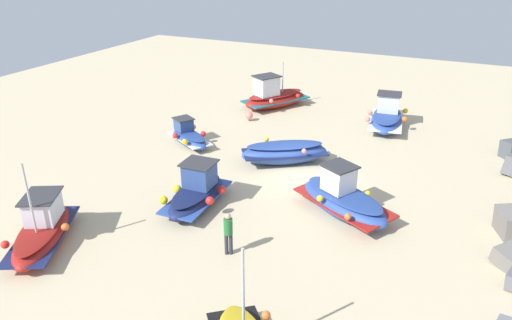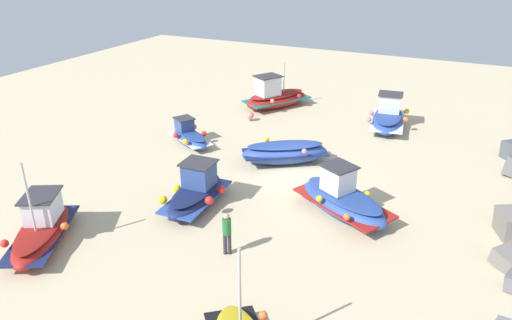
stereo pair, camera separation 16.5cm
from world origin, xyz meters
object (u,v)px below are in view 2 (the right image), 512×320
Objects in this scene: person_walking at (227,231)px; mooring_buoy_0 at (250,116)px; fishing_boat_2 at (388,118)px; fishing_boat_3 at (189,136)px; fishing_boat_7 at (196,192)px; fishing_boat_6 at (275,97)px; fishing_boat_0 at (42,229)px; fishing_boat_4 at (342,199)px; fishing_boat_1 at (285,152)px.

person_walking is 2.86× the size of mooring_buoy_0.
fishing_boat_3 is at bearing 120.64° from fishing_boat_2.
fishing_boat_3 is 7.01m from fishing_boat_7.
fishing_boat_7 is (13.94, 2.45, -0.10)m from fishing_boat_6.
fishing_boat_0 is at bearing 145.67° from fishing_boat_2.
fishing_boat_0 is at bearing -98.12° from person_walking.
fishing_boat_0 is 1.32× the size of fishing_boat_3.
person_walking is at bearing 86.85° from fishing_boat_4.
fishing_boat_4 is at bearing -81.65° from fishing_boat_0.
fishing_boat_6 is (-8.26, -4.16, 0.14)m from fishing_boat_1.
fishing_boat_0 is 0.94× the size of fishing_boat_4.
fishing_boat_2 is 12.05m from fishing_boat_3.
fishing_boat_7 is 11.02m from mooring_buoy_0.
fishing_boat_0 is 1.13× the size of fishing_boat_7.
fishing_boat_2 reaches higher than fishing_boat_3.
fishing_boat_0 is 0.98× the size of fishing_boat_1.
fishing_boat_4 is 14.46m from fishing_boat_6.
fishing_boat_1 is 6.69m from mooring_buoy_0.
fishing_boat_0 is at bearing 26.74° from fishing_boat_6.
fishing_boat_0 reaches higher than fishing_boat_2.
fishing_boat_1 is 9.24m from fishing_boat_6.
fishing_boat_2 is 11.16m from fishing_boat_4.
fishing_boat_6 is (-11.88, -8.24, 0.09)m from fishing_boat_4.
fishing_boat_0 is 0.97× the size of fishing_boat_2.
fishing_boat_1 is 8.36m from fishing_boat_2.
fishing_boat_3 is 5.80× the size of mooring_buoy_0.
fishing_boat_3 is 0.86× the size of fishing_boat_7.
fishing_boat_2 is 7.87× the size of mooring_buoy_0.
fishing_boat_6 is at bearing 6.84° from fishing_boat_7.
mooring_buoy_0 is (2.54, -8.10, -0.30)m from fishing_boat_2.
mooring_buoy_0 is at bearing -75.74° from fishing_boat_3.
fishing_boat_1 is 1.15× the size of fishing_boat_7.
fishing_boat_2 is at bearing 143.16° from person_walking.
person_walking reaches higher than fishing_boat_1.
fishing_boat_2 is at bearing -149.90° from fishing_boat_1.
fishing_boat_3 is at bearing -25.93° from fishing_boat_0.
fishing_boat_3 is at bearing -167.84° from person_walking.
mooring_buoy_0 is at bearing 11.33° from fishing_boat_7.
fishing_boat_6 is at bearing -97.37° from fishing_boat_1.
fishing_boat_4 reaches higher than person_walking.
fishing_boat_6 reaches higher than fishing_boat_2.
mooring_buoy_0 is (-10.67, -2.75, -0.28)m from fishing_boat_7.
fishing_boat_2 is at bearing 115.10° from fishing_boat_6.
fishing_boat_2 is at bearing -58.75° from fishing_boat_4.
mooring_buoy_0 is (-4.96, 1.33, -0.13)m from fishing_boat_3.
fishing_boat_3 is 10.52m from fishing_boat_4.
fishing_boat_7 is (13.21, -5.35, -0.02)m from fishing_boat_2.
fishing_boat_6 reaches higher than person_walking.
person_walking is at bearing -98.20° from fishing_boat_0.
fishing_boat_7 is (-4.93, 3.67, 0.01)m from fishing_boat_0.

